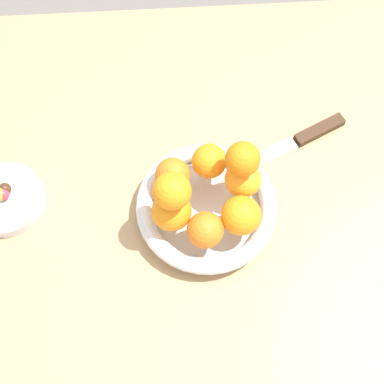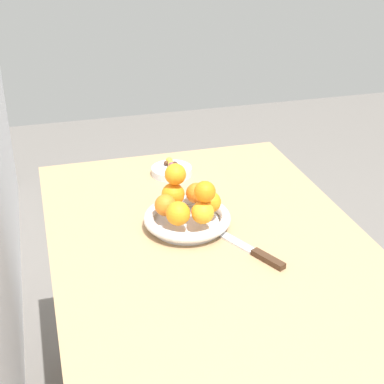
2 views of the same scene
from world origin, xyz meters
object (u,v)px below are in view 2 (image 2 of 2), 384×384
at_px(orange_2, 178,213).
at_px(candy_ball_2, 171,165).
at_px(orange_4, 210,202).
at_px(orange_1, 165,205).
at_px(candy_ball_0, 166,163).
at_px(candy_ball_5, 172,164).
at_px(candy_ball_4, 173,165).
at_px(candy_ball_6, 173,165).
at_px(orange_0, 173,194).
at_px(orange_3, 203,213).
at_px(orange_6, 175,174).
at_px(candy_ball_1, 175,165).
at_px(knife, 249,249).
at_px(candy_dish, 173,171).
at_px(orange_5, 196,193).
at_px(orange_7, 205,192).
at_px(fruit_bowl, 187,220).
at_px(candy_ball_3, 170,161).
at_px(dining_table, 210,271).

distance_m(orange_2, candy_ball_2, 0.37).
bearing_deg(orange_2, orange_4, -66.97).
height_order(orange_1, candy_ball_0, orange_1).
relative_size(candy_ball_2, candy_ball_5, 0.72).
xyz_separation_m(candy_ball_4, candy_ball_6, (0.00, -0.00, -0.00)).
relative_size(orange_0, orange_2, 1.00).
bearing_deg(orange_2, orange_3, -98.41).
relative_size(orange_6, candy_ball_0, 3.64).
xyz_separation_m(candy_ball_1, knife, (-0.45, -0.06, -0.03)).
distance_m(orange_0, orange_2, 0.10).
relative_size(candy_dish, orange_5, 2.25).
bearing_deg(candy_ball_5, orange_0, 166.85).
bearing_deg(knife, candy_ball_4, 8.50).
height_order(orange_3, orange_6, orange_6).
relative_size(orange_3, orange_7, 1.09).
relative_size(orange_4, orange_6, 0.99).
relative_size(fruit_bowl, orange_7, 4.25).
bearing_deg(orange_7, orange_6, 24.24).
bearing_deg(candy_ball_1, candy_dish, 59.68).
relative_size(orange_3, candy_ball_5, 2.64).
distance_m(orange_1, orange_6, 0.08).
relative_size(orange_2, candy_ball_5, 2.80).
height_order(orange_3, candy_ball_0, orange_3).
relative_size(candy_ball_2, candy_ball_3, 0.74).
xyz_separation_m(candy_dish, candy_ball_5, (0.00, 0.00, 0.02)).
xyz_separation_m(orange_4, orange_7, (-0.04, 0.03, 0.05)).
bearing_deg(orange_6, orange_3, -159.50).
distance_m(orange_0, orange_1, 0.06).
distance_m(orange_7, candy_ball_0, 0.39).
xyz_separation_m(candy_ball_4, knife, (-0.45, -0.07, -0.03)).
height_order(orange_2, orange_5, orange_2).
bearing_deg(orange_1, candy_ball_5, -16.64).
relative_size(orange_7, candy_ball_6, 3.51).
xyz_separation_m(orange_0, orange_3, (-0.11, -0.05, -0.00)).
height_order(orange_5, orange_6, orange_6).
bearing_deg(orange_7, knife, -139.24).
bearing_deg(candy_ball_1, dining_table, 178.67).
bearing_deg(candy_ball_3, orange_2, 169.30).
relative_size(fruit_bowl, candy_ball_3, 10.52).
relative_size(candy_ball_0, knife, 0.06).
xyz_separation_m(candy_ball_2, knife, (-0.46, -0.07, -0.02)).
bearing_deg(orange_6, candy_ball_1, -13.61).
xyz_separation_m(candy_dish, orange_4, (-0.32, -0.02, 0.06)).
bearing_deg(orange_2, candy_ball_5, -11.54).
relative_size(orange_2, candy_ball_6, 4.05).
bearing_deg(candy_ball_0, candy_ball_4, -141.31).
relative_size(orange_0, candy_ball_1, 3.00).
height_order(candy_dish, candy_ball_2, candy_ball_2).
height_order(dining_table, candy_ball_3, candy_ball_3).
distance_m(fruit_bowl, candy_ball_3, 0.34).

